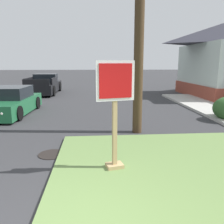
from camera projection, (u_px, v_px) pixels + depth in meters
grass_corner_patch at (194, 182)px, 4.56m from camera, size 5.71×5.99×0.08m
stop_sign at (115, 116)px, 4.85m from camera, size 0.80×0.36×2.30m
manhole_cover at (52, 154)px, 6.02m from camera, size 0.70×0.70×0.02m
parked_sedan_green at (10, 102)px, 10.73m from camera, size 2.09×4.26×1.25m
pickup_truck_black at (45, 85)px, 18.01m from camera, size 2.08×5.16×1.48m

